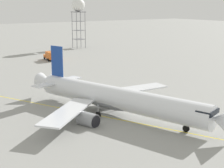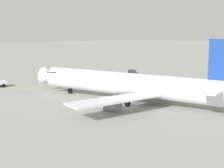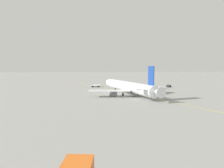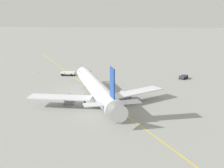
{
  "view_description": "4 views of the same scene",
  "coord_description": "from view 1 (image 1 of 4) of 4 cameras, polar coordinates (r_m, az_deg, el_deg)",
  "views": [
    {
      "loc": [
        -35.8,
        -47.46,
        19.59
      ],
      "look_at": [
        4.47,
        13.18,
        2.07
      ],
      "focal_mm": 53.31,
      "sensor_mm": 36.0,
      "label": 1
    },
    {
      "loc": [
        34.66,
        41.48,
        12.51
      ],
      "look_at": [
        -1.27,
        -2.47,
        3.06
      ],
      "focal_mm": 51.28,
      "sensor_mm": 36.0,
      "label": 2
    },
    {
      "loc": [
        8.89,
        77.8,
        11.37
      ],
      "look_at": [
        4.47,
        13.18,
        5.5
      ],
      "focal_mm": 32.0,
      "sensor_mm": 36.0,
      "label": 3
    },
    {
      "loc": [
        -12.16,
        76.89,
        23.15
      ],
      "look_at": [
        -6.77,
        -3.63,
        3.54
      ],
      "focal_mm": 50.89,
      "sensor_mm": 36.0,
      "label": 4
    }
  ],
  "objects": [
    {
      "name": "ground_plane",
      "position": [
        62.59,
        3.28,
        -4.73
      ],
      "size": [
        600.0,
        600.0,
        0.0
      ],
      "primitive_type": "plane",
      "color": "gray"
    },
    {
      "name": "radar_tower",
      "position": [
        153.53,
        -5.82,
        13.07
      ],
      "size": [
        5.94,
        5.94,
        22.28
      ],
      "color": "slate",
      "rests_on": "ground_plane"
    },
    {
      "name": "taxiway_centreline",
      "position": [
        57.86,
        2.09,
        -6.26
      ],
      "size": [
        77.5,
        157.95,
        0.01
      ],
      "rotation": [
        0.0,
        0.0,
        5.17
      ],
      "color": "yellow",
      "rests_on": "ground_plane"
    },
    {
      "name": "airliner_main",
      "position": [
        60.14,
        0.61,
        -2.57
      ],
      "size": [
        32.61,
        40.73,
        11.61
      ],
      "rotation": [
        0.0,
        0.0,
        5.03
      ],
      "color": "white",
      "rests_on": "ground_plane"
    },
    {
      "name": "catering_truck_truck",
      "position": [
        121.11,
        -10.53,
        4.79
      ],
      "size": [
        3.47,
        7.94,
        3.1
      ],
      "rotation": [
        0.0,
        0.0,
        1.47
      ],
      "color": "#232326",
      "rests_on": "ground_plane"
    }
  ]
}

